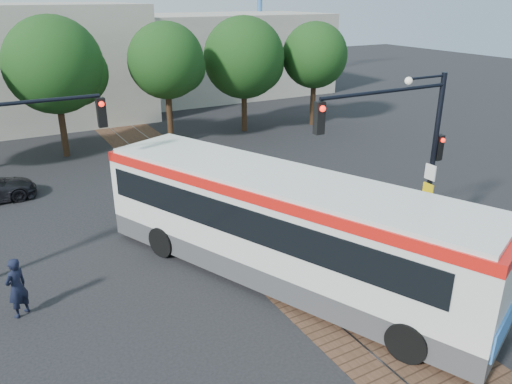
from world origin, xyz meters
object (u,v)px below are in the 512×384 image
city_bus (281,223)px  signal_pole_main (410,138)px  officer (17,288)px  traffic_island (419,236)px

city_bus → signal_pole_main: bearing=-28.6°
city_bus → signal_pole_main: 5.22m
city_bus → officer: 7.86m
signal_pole_main → officer: size_ratio=3.31×
city_bus → traffic_island: 5.93m
officer → traffic_island: bearing=133.6°
city_bus → signal_pole_main: signal_pole_main is taller
traffic_island → city_bus: bearing=174.5°
city_bus → traffic_island: size_ratio=2.54×
signal_pole_main → traffic_island: bearing=-5.4°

